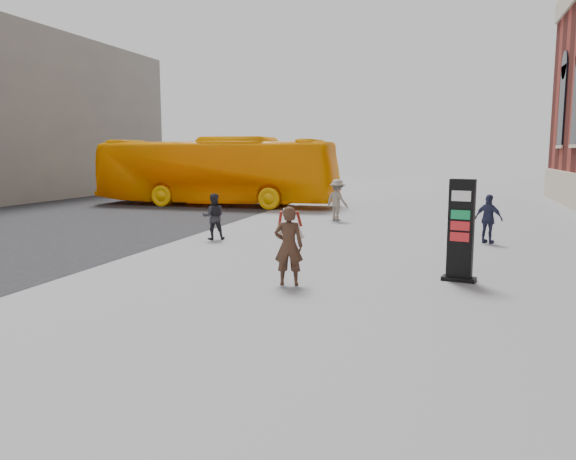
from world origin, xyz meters
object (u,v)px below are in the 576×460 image
(info_pylon, at_px, (461,231))
(pedestrian_a, at_px, (214,216))
(pedestrian_b, at_px, (337,200))
(bus, at_px, (216,171))
(pedestrian_c, at_px, (489,219))
(woman, at_px, (289,245))

(info_pylon, height_order, pedestrian_a, info_pylon)
(pedestrian_b, bearing_deg, bus, 0.81)
(info_pylon, xyz_separation_m, pedestrian_a, (-7.73, 3.99, -0.38))
(bus, relative_size, pedestrian_c, 8.42)
(bus, height_order, pedestrian_a, bus)
(pedestrian_c, bearing_deg, woman, 87.42)
(info_pylon, xyz_separation_m, bus, (-12.38, 14.92, 0.68))
(info_pylon, bearing_deg, pedestrian_c, 92.11)
(pedestrian_a, bearing_deg, pedestrian_c, 165.64)
(info_pylon, distance_m, woman, 3.86)
(info_pylon, bearing_deg, pedestrian_a, 164.03)
(bus, bearing_deg, woman, -151.66)
(info_pylon, xyz_separation_m, woman, (-3.57, -1.44, -0.26))
(bus, bearing_deg, pedestrian_b, -122.37)
(pedestrian_a, xyz_separation_m, pedestrian_c, (8.65, 1.71, 0.02))
(pedestrian_b, bearing_deg, woman, 129.38)
(pedestrian_b, distance_m, pedestrian_c, 7.25)
(info_pylon, distance_m, bus, 19.40)
(info_pylon, xyz_separation_m, pedestrian_b, (-4.82, 10.12, -0.27))
(woman, bearing_deg, pedestrian_b, -94.89)
(woman, height_order, pedestrian_c, woman)
(info_pylon, relative_size, bus, 0.18)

